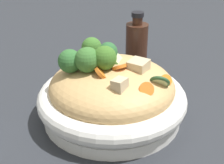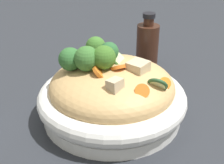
% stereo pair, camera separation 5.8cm
% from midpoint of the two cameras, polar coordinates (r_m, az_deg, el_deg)
% --- Properties ---
extents(ground_plane, '(3.00, 3.00, 0.00)m').
position_cam_midpoint_polar(ground_plane, '(0.62, -2.70, -6.18)').
color(ground_plane, '#272A2F').
extents(serving_bowl, '(0.28, 0.28, 0.06)m').
position_cam_midpoint_polar(serving_bowl, '(0.61, -2.77, -3.67)').
color(serving_bowl, white).
rests_on(serving_bowl, ground_plane).
extents(noodle_heap, '(0.24, 0.24, 0.09)m').
position_cam_midpoint_polar(noodle_heap, '(0.59, -2.84, -0.81)').
color(noodle_heap, tan).
rests_on(noodle_heap, serving_bowl).
extents(broccoli_florets, '(0.13, 0.13, 0.06)m').
position_cam_midpoint_polar(broccoli_florets, '(0.57, -6.80, 4.52)').
color(broccoli_florets, '#95B671').
rests_on(broccoli_florets, serving_bowl).
extents(carrot_coins, '(0.12, 0.14, 0.04)m').
position_cam_midpoint_polar(carrot_coins, '(0.55, -1.77, 1.45)').
color(carrot_coins, orange).
rests_on(carrot_coins, serving_bowl).
extents(zucchini_slices, '(0.06, 0.15, 0.05)m').
position_cam_midpoint_polar(zucchini_slices, '(0.57, 1.15, 2.42)').
color(zucchini_slices, beige).
rests_on(zucchini_slices, serving_bowl).
extents(chicken_chunks, '(0.10, 0.05, 0.03)m').
position_cam_midpoint_polar(chicken_chunks, '(0.55, 0.82, 1.87)').
color(chicken_chunks, '#CDB68F').
rests_on(chicken_chunks, serving_bowl).
extents(soy_sauce_bottle, '(0.06, 0.06, 0.14)m').
position_cam_midpoint_polar(soy_sauce_bottle, '(0.81, 2.43, 7.00)').
color(soy_sauce_bottle, '#381E14').
rests_on(soy_sauce_bottle, ground_plane).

